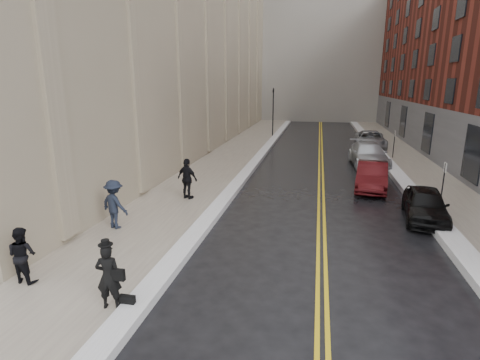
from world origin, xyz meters
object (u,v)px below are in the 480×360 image
at_px(car_maroon, 372,176).
at_px(pedestrian_c, 187,179).
at_px(pedestrian_main, 109,277).
at_px(pedestrian_b, 115,204).
at_px(car_silver_far, 370,140).
at_px(car_silver_near, 368,155).
at_px(pedestrian_a, 22,255).
at_px(car_black, 425,204).

xyz_separation_m(car_maroon, pedestrian_c, (-9.19, -4.19, 0.41)).
relative_size(pedestrian_main, pedestrian_b, 0.89).
bearing_deg(car_silver_far, pedestrian_main, -106.88).
relative_size(car_silver_near, pedestrian_c, 2.77).
relative_size(car_silver_far, pedestrian_a, 3.36).
bearing_deg(car_maroon, pedestrian_a, -123.17).
distance_m(car_black, car_maroon, 4.88).
relative_size(car_black, pedestrian_c, 2.03).
distance_m(car_black, pedestrian_main, 13.06).
height_order(car_silver_near, pedestrian_c, pedestrian_c).
height_order(car_silver_near, pedestrian_a, pedestrian_a).
xyz_separation_m(car_silver_near, pedestrian_main, (-8.54, -19.65, 0.20)).
height_order(car_silver_near, pedestrian_main, pedestrian_main).
bearing_deg(car_black, car_silver_far, 96.96).
xyz_separation_m(car_maroon, car_silver_far, (1.60, 13.97, 0.03)).
distance_m(pedestrian_main, pedestrian_a, 3.19).
bearing_deg(car_maroon, car_silver_far, 91.35).
height_order(car_black, pedestrian_a, pedestrian_a).
relative_size(pedestrian_a, pedestrian_b, 0.85).
distance_m(car_silver_near, pedestrian_c, 14.24).
bearing_deg(car_silver_near, car_silver_far, 78.53).
height_order(pedestrian_main, pedestrian_a, pedestrian_main).
relative_size(car_black, pedestrian_a, 2.47).
bearing_deg(car_silver_far, car_maroon, -94.12).
xyz_separation_m(pedestrian_b, pedestrian_c, (1.49, 4.25, 0.03)).
distance_m(car_black, pedestrian_c, 10.81).
height_order(car_black, pedestrian_c, pedestrian_c).
relative_size(car_maroon, pedestrian_main, 2.61).
bearing_deg(pedestrian_b, pedestrian_c, -89.98).
bearing_deg(pedestrian_main, car_silver_near, -125.93).
height_order(car_maroon, pedestrian_a, pedestrian_a).
xyz_separation_m(car_black, pedestrian_c, (-10.79, 0.41, 0.46)).
height_order(car_maroon, pedestrian_b, pedestrian_b).
height_order(pedestrian_main, pedestrian_c, pedestrian_c).
height_order(pedestrian_b, pedestrian_c, pedestrian_c).
distance_m(car_black, pedestrian_b, 12.88).
bearing_deg(pedestrian_b, car_silver_near, -108.08).
distance_m(car_maroon, pedestrian_a, 16.92).
xyz_separation_m(car_silver_far, pedestrian_c, (-10.79, -18.16, 0.38)).
bearing_deg(car_black, pedestrian_c, -175.23).
distance_m(pedestrian_a, pedestrian_c, 8.78).
relative_size(car_maroon, pedestrian_b, 2.32).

